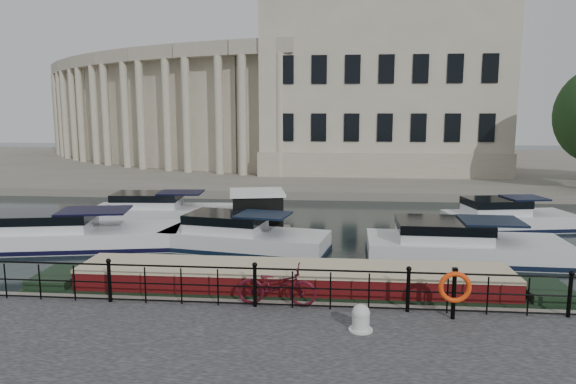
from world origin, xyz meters
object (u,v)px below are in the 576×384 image
Objects in this scene: narrowboat at (293,293)px; harbour_hut at (257,216)px; life_ring_post at (455,288)px; mooring_bollard at (361,318)px; bicycle at (277,285)px.

harbour_hut is at bearing 105.06° from narrowboat.
harbour_hut reaches higher than life_ring_post.
bicycle is at bearing 146.37° from mooring_bollard.
narrowboat reaches higher than mooring_bollard.
narrowboat is at bearing 122.58° from mooring_bollard.
mooring_bollard is 0.17× the size of harbour_hut.
bicycle is 10.20m from harbour_hut.
life_ring_post reaches higher than narrowboat.
harbour_hut is (-2.04, 10.00, -0.16)m from bicycle.
life_ring_post is at bearing -69.74° from harbour_hut.
narrowboat is 4.12× the size of harbour_hut.
harbour_hut is at bearing 110.16° from mooring_bollard.
life_ring_post is 12.45m from harbour_hut.
narrowboat is at bearing -10.08° from bicycle.
bicycle is 2.61m from mooring_bollard.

